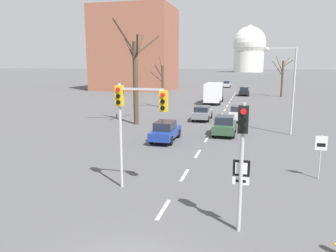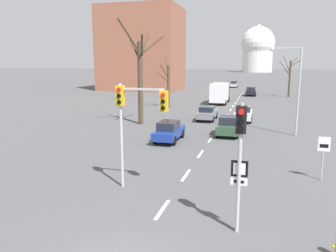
% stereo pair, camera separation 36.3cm
% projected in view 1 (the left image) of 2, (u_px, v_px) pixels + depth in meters
% --- Properties ---
extents(lane_stripe_0, '(0.16, 2.00, 0.01)m').
position_uv_depth(lane_stripe_0, '(163.00, 209.00, 13.82)').
color(lane_stripe_0, silver).
rests_on(lane_stripe_0, ground_plane).
extents(lane_stripe_1, '(0.16, 2.00, 0.01)m').
position_uv_depth(lane_stripe_1, '(185.00, 175.00, 18.10)').
color(lane_stripe_1, silver).
rests_on(lane_stripe_1, ground_plane).
extents(lane_stripe_2, '(0.16, 2.00, 0.01)m').
position_uv_depth(lane_stripe_2, '(198.00, 154.00, 22.38)').
color(lane_stripe_2, silver).
rests_on(lane_stripe_2, ground_plane).
extents(lane_stripe_3, '(0.16, 2.00, 0.01)m').
position_uv_depth(lane_stripe_3, '(207.00, 139.00, 26.67)').
color(lane_stripe_3, silver).
rests_on(lane_stripe_3, ground_plane).
extents(lane_stripe_4, '(0.16, 2.00, 0.01)m').
position_uv_depth(lane_stripe_4, '(213.00, 129.00, 30.95)').
color(lane_stripe_4, silver).
rests_on(lane_stripe_4, ground_plane).
extents(lane_stripe_5, '(0.16, 2.00, 0.01)m').
position_uv_depth(lane_stripe_5, '(218.00, 121.00, 35.23)').
color(lane_stripe_5, silver).
rests_on(lane_stripe_5, ground_plane).
extents(lane_stripe_6, '(0.16, 2.00, 0.01)m').
position_uv_depth(lane_stripe_6, '(222.00, 115.00, 39.52)').
color(lane_stripe_6, silver).
rests_on(lane_stripe_6, ground_plane).
extents(lane_stripe_7, '(0.16, 2.00, 0.01)m').
position_uv_depth(lane_stripe_7, '(225.00, 110.00, 43.80)').
color(lane_stripe_7, silver).
rests_on(lane_stripe_7, ground_plane).
extents(lane_stripe_8, '(0.16, 2.00, 0.01)m').
position_uv_depth(lane_stripe_8, '(227.00, 106.00, 48.08)').
color(lane_stripe_8, silver).
rests_on(lane_stripe_8, ground_plane).
extents(lane_stripe_9, '(0.16, 2.00, 0.01)m').
position_uv_depth(lane_stripe_9, '(229.00, 102.00, 52.37)').
color(lane_stripe_9, silver).
rests_on(lane_stripe_9, ground_plane).
extents(lane_stripe_10, '(0.16, 2.00, 0.01)m').
position_uv_depth(lane_stripe_10, '(231.00, 100.00, 56.65)').
color(lane_stripe_10, silver).
rests_on(lane_stripe_10, ground_plane).
extents(lane_stripe_11, '(0.16, 2.00, 0.01)m').
position_uv_depth(lane_stripe_11, '(233.00, 97.00, 60.93)').
color(lane_stripe_11, silver).
rests_on(lane_stripe_11, ground_plane).
extents(lane_stripe_12, '(0.16, 2.00, 0.01)m').
position_uv_depth(lane_stripe_12, '(234.00, 95.00, 65.22)').
color(lane_stripe_12, silver).
rests_on(lane_stripe_12, ground_plane).
extents(lane_stripe_13, '(0.16, 2.00, 0.01)m').
position_uv_depth(lane_stripe_13, '(235.00, 93.00, 69.50)').
color(lane_stripe_13, silver).
rests_on(lane_stripe_13, ground_plane).
extents(traffic_signal_near_right, '(0.36, 0.34, 4.75)m').
position_uv_depth(traffic_signal_near_right, '(242.00, 143.00, 11.44)').
color(traffic_signal_near_right, '#B2B2B7').
rests_on(traffic_signal_near_right, ground_plane).
extents(traffic_signal_near_left, '(2.53, 0.34, 5.14)m').
position_uv_depth(traffic_signal_near_left, '(135.00, 110.00, 15.46)').
color(traffic_signal_near_left, '#B2B2B7').
rests_on(traffic_signal_near_left, ground_plane).
extents(route_sign_post, '(0.60, 0.08, 2.73)m').
position_uv_depth(route_sign_post, '(241.00, 182.00, 11.79)').
color(route_sign_post, '#B2B2B7').
rests_on(route_sign_post, ground_plane).
extents(speed_limit_sign, '(0.60, 0.08, 2.39)m').
position_uv_depth(speed_limit_sign, '(321.00, 149.00, 17.23)').
color(speed_limit_sign, '#B2B2B7').
rests_on(speed_limit_sign, ground_plane).
extents(street_lamp_right, '(2.60, 0.36, 7.46)m').
position_uv_depth(street_lamp_right, '(288.00, 80.00, 27.62)').
color(street_lamp_right, '#B2B2B7').
rests_on(street_lamp_right, ground_plane).
extents(sedan_near_left, '(1.74, 4.31, 1.61)m').
position_uv_depth(sedan_near_left, '(165.00, 131.00, 25.99)').
color(sedan_near_left, navy).
rests_on(sedan_near_left, ground_plane).
extents(sedan_near_right, '(1.82, 3.81, 1.68)m').
position_uv_depth(sedan_near_right, '(227.00, 84.00, 86.02)').
color(sedan_near_right, '#B7B7BC').
rests_on(sedan_near_right, ground_plane).
extents(sedan_mid_centre, '(1.83, 3.91, 1.67)m').
position_uv_depth(sedan_mid_centre, '(238.00, 113.00, 35.12)').
color(sedan_mid_centre, silver).
rests_on(sedan_mid_centre, ground_plane).
extents(sedan_far_left, '(1.88, 4.03, 1.68)m').
position_uv_depth(sedan_far_left, '(225.00, 125.00, 28.25)').
color(sedan_far_left, '#2D4C33').
rests_on(sedan_far_left, ground_plane).
extents(sedan_far_right, '(1.97, 4.32, 1.73)m').
position_uv_depth(sedan_far_right, '(244.00, 91.00, 63.63)').
color(sedan_far_right, black).
rests_on(sedan_far_right, ground_plane).
extents(sedan_distant_centre, '(1.83, 4.39, 1.53)m').
position_uv_depth(sedan_distant_centre, '(202.00, 113.00, 35.85)').
color(sedan_distant_centre, slate).
rests_on(sedan_distant_centre, ground_plane).
extents(delivery_truck, '(2.44, 7.20, 3.14)m').
position_uv_depth(delivery_truck, '(214.00, 92.00, 50.82)').
color(delivery_truck, '#333842').
rests_on(delivery_truck, ground_plane).
extents(bare_tree_left_near, '(3.46, 4.30, 10.24)m').
position_uv_depth(bare_tree_left_near, '(136.00, 76.00, 32.54)').
color(bare_tree_left_near, '#473828').
rests_on(bare_tree_left_near, ground_plane).
extents(bare_tree_right_near, '(3.66, 1.98, 7.56)m').
position_uv_depth(bare_tree_right_near, '(282.00, 76.00, 60.84)').
color(bare_tree_right_near, '#473828').
rests_on(bare_tree_right_near, ground_plane).
extents(bare_tree_left_far, '(1.77, 3.01, 7.15)m').
position_uv_depth(bare_tree_left_far, '(162.00, 85.00, 45.84)').
color(bare_tree_left_far, '#473828').
rests_on(bare_tree_left_far, ground_plane).
extents(capitol_dome, '(24.64, 24.64, 34.81)m').
position_uv_depth(capitol_dome, '(249.00, 49.00, 248.32)').
color(capitol_dome, silver).
rests_on(capitol_dome, ground_plane).
extents(apartment_block_left, '(18.00, 14.00, 19.05)m').
position_uv_depth(apartment_block_left, '(135.00, 49.00, 77.11)').
color(apartment_block_left, '#935642').
rests_on(apartment_block_left, ground_plane).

